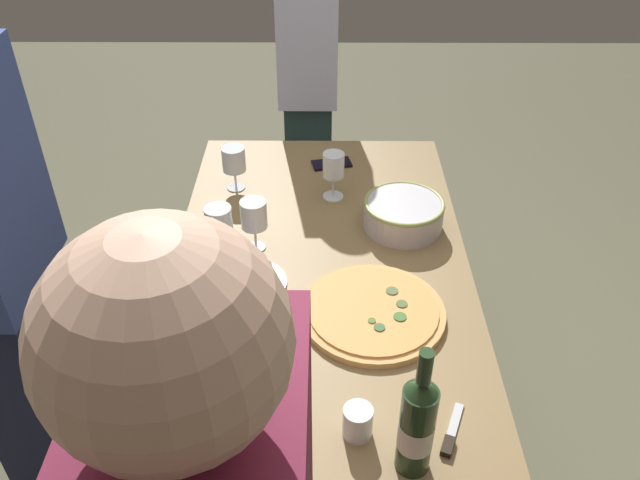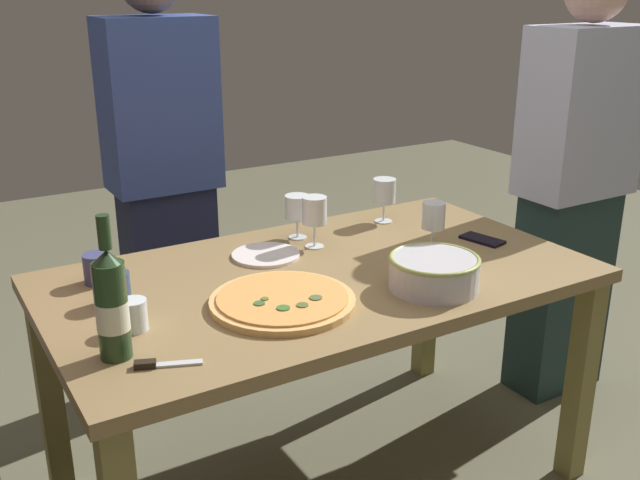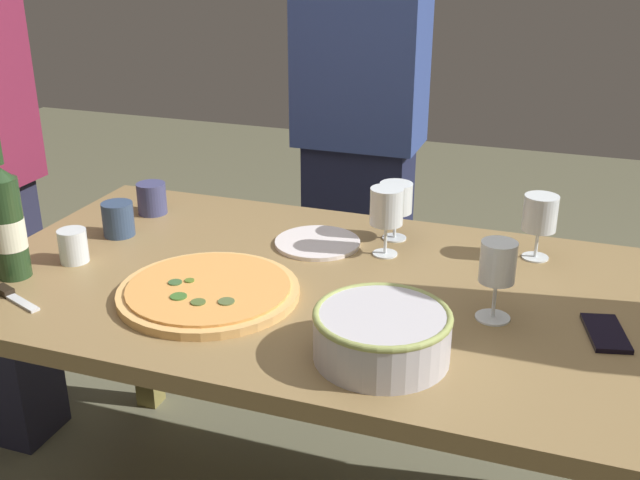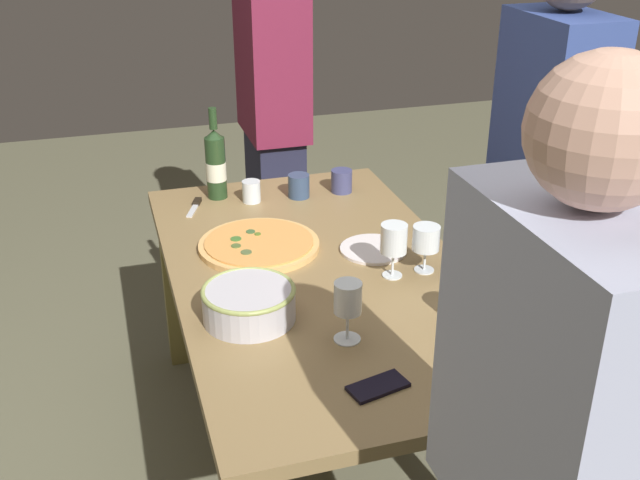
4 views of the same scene
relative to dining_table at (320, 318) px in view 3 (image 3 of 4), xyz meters
The scene contains 15 objects.
dining_table is the anchor object (origin of this frame).
pizza 0.27m from the dining_table, 144.49° to the right, with size 0.40×0.40×0.03m.
serving_bowl 0.37m from the dining_table, 51.17° to the right, with size 0.26×0.26×0.10m.
wine_bottle 0.74m from the dining_table, 163.30° to the right, with size 0.08×0.08×0.35m.
wine_glass_near_pizza 0.58m from the dining_table, 33.87° to the left, with size 0.08×0.08×0.16m.
wine_glass_by_bottle 0.38m from the dining_table, 72.82° to the left, with size 0.08×0.08×0.15m.
wine_glass_far_left 0.31m from the dining_table, 63.76° to the left, with size 0.08×0.08×0.17m.
wine_glass_far_right 0.45m from the dining_table, ahead, with size 0.07×0.07×0.17m.
cup_amber 0.61m from the dining_table, behind, with size 0.08×0.08×0.09m, color #324666.
cup_ceramic 0.61m from the dining_table, behind, with size 0.07×0.07×0.08m, color white.
cup_spare 0.66m from the dining_table, 155.90° to the left, with size 0.08×0.08×0.09m, color #3F4370.
side_plate 0.24m from the dining_table, 111.03° to the left, with size 0.22×0.22×0.01m, color white.
cell_phone 0.62m from the dining_table, ahead, with size 0.07×0.14×0.01m, color black.
pizza_knife 0.68m from the dining_table, 153.84° to the right, with size 0.15×0.08×0.02m.
person_guest_right 0.91m from the dining_table, 100.98° to the left, with size 0.40×0.24×1.69m.
Camera 3 is at (0.51, -1.46, 1.50)m, focal length 42.73 mm.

